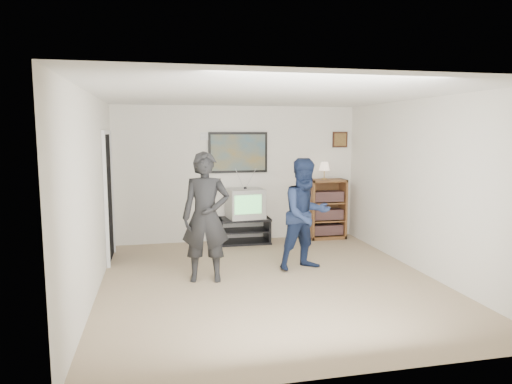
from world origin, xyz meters
name	(u,v)px	position (x,y,z in m)	size (l,w,h in m)	color
room_shell	(264,188)	(0.00, 0.35, 1.25)	(4.51, 5.00, 2.51)	#967E5F
media_stand	(244,230)	(0.06, 2.23, 0.23)	(0.94, 0.54, 0.47)	black
crt_television	(245,203)	(0.09, 2.23, 0.73)	(0.63, 0.53, 0.53)	#ACACA6
bookshelf	(327,209)	(1.68, 2.28, 0.57)	(0.69, 0.39, 1.13)	#533918
table_lamp	(324,171)	(1.63, 2.32, 1.30)	(0.21, 0.21, 0.33)	#FFE1C1
person_tall	(206,217)	(-0.84, 0.24, 0.88)	(0.65, 0.42, 1.77)	black
person_short	(306,214)	(0.65, 0.47, 0.82)	(0.80, 0.62, 1.65)	#1A2648
controller_left	(207,187)	(-0.79, 0.45, 1.26)	(0.03, 0.11, 0.03)	white
controller_right	(299,201)	(0.62, 0.67, 0.99)	(0.03, 0.11, 0.03)	white
poster	(238,153)	(0.00, 2.48, 1.65)	(1.10, 0.03, 0.75)	black
air_vent	(208,136)	(-0.55, 2.48, 1.95)	(0.28, 0.02, 0.14)	white
small_picture	(340,140)	(2.00, 2.48, 1.88)	(0.30, 0.03, 0.30)	black
doorway	(108,198)	(-2.23, 1.60, 1.00)	(0.03, 0.85, 2.00)	black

